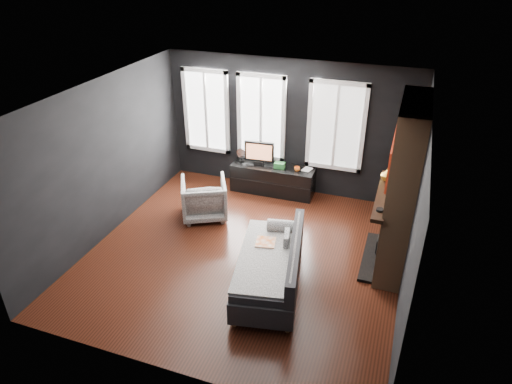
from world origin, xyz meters
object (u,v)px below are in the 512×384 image
(monitor, at_px, (259,152))
(mantel_vase, at_px, (387,175))
(sofa, at_px, (269,264))
(mug, at_px, (297,168))
(armchair, at_px, (204,197))
(media_console, at_px, (273,179))
(book, at_px, (304,164))

(monitor, relative_size, mantel_vase, 2.90)
(sofa, height_order, mug, sofa)
(monitor, xyz_separation_m, mantel_vase, (2.56, -1.20, 0.47))
(armchair, bearing_deg, media_console, -151.82)
(armchair, height_order, book, armchair)
(mug, bearing_deg, armchair, -138.31)
(media_console, bearing_deg, mug, -7.19)
(monitor, height_order, mantel_vase, mantel_vase)
(media_console, height_order, monitor, monitor)
(sofa, height_order, media_console, sofa)
(monitor, distance_m, mug, 0.85)
(armchair, bearing_deg, monitor, -142.04)
(book, relative_size, mantel_vase, 1.06)
(mug, distance_m, mantel_vase, 2.19)
(armchair, distance_m, media_console, 1.63)
(book, height_order, mantel_vase, mantel_vase)
(armchair, relative_size, book, 3.67)
(monitor, bearing_deg, sofa, -72.77)
(sofa, bearing_deg, mug, 86.16)
(mug, height_order, mantel_vase, mantel_vase)
(mug, relative_size, mantel_vase, 0.53)
(sofa, xyz_separation_m, book, (-0.24, 2.94, 0.28))
(armchair, bearing_deg, sofa, 112.15)
(armchair, relative_size, mug, 7.39)
(sofa, relative_size, armchair, 2.35)
(mug, bearing_deg, mantel_vase, -32.87)
(monitor, relative_size, mug, 5.48)
(monitor, xyz_separation_m, book, (0.91, 0.07, -0.16))
(book, distance_m, mantel_vase, 2.18)
(media_console, distance_m, mantel_vase, 2.76)
(mug, xyz_separation_m, book, (0.10, 0.14, 0.06))
(sofa, relative_size, mug, 17.36)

